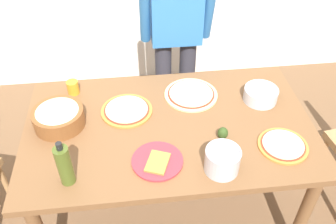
% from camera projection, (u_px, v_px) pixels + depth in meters
% --- Properties ---
extents(ground, '(8.00, 8.00, 0.00)m').
position_uv_depth(ground, '(169.00, 204.00, 2.53)').
color(ground, brown).
extents(dining_table, '(1.60, 0.96, 0.76)m').
position_uv_depth(dining_table, '(169.00, 136.00, 2.09)').
color(dining_table, brown).
rests_on(dining_table, ground).
extents(person_cook, '(0.49, 0.25, 1.62)m').
position_uv_depth(person_cook, '(176.00, 28.00, 2.49)').
color(person_cook, '#2D2D38').
rests_on(person_cook, ground).
extents(pizza_raw_on_board, '(0.32, 0.32, 0.02)m').
position_uv_depth(pizza_raw_on_board, '(191.00, 94.00, 2.22)').
color(pizza_raw_on_board, beige).
rests_on(pizza_raw_on_board, dining_table).
extents(pizza_cooked_on_tray, '(0.26, 0.26, 0.02)m').
position_uv_depth(pizza_cooked_on_tray, '(283.00, 145.00, 1.90)').
color(pizza_cooked_on_tray, '#C67A33').
rests_on(pizza_cooked_on_tray, dining_table).
extents(pizza_second_cooked, '(0.30, 0.30, 0.02)m').
position_uv_depth(pizza_second_cooked, '(127.00, 110.00, 2.11)').
color(pizza_second_cooked, '#C67A33').
rests_on(pizza_second_cooked, dining_table).
extents(plate_with_slice, '(0.26, 0.26, 0.02)m').
position_uv_depth(plate_with_slice, '(157.00, 161.00, 1.82)').
color(plate_with_slice, red).
rests_on(plate_with_slice, dining_table).
extents(popcorn_bowl, '(0.28, 0.28, 0.11)m').
position_uv_depth(popcorn_bowl, '(58.00, 116.00, 1.99)').
color(popcorn_bowl, brown).
rests_on(popcorn_bowl, dining_table).
extents(mixing_bowl_steel, '(0.20, 0.20, 0.08)m').
position_uv_depth(mixing_bowl_steel, '(261.00, 95.00, 2.17)').
color(mixing_bowl_steel, '#B7B7BC').
rests_on(mixing_bowl_steel, dining_table).
extents(olive_oil_bottle, '(0.07, 0.07, 0.26)m').
position_uv_depth(olive_oil_bottle, '(64.00, 165.00, 1.66)').
color(olive_oil_bottle, '#47561E').
rests_on(olive_oil_bottle, dining_table).
extents(steel_pot, '(0.17, 0.17, 0.13)m').
position_uv_depth(steel_pot, '(222.00, 160.00, 1.75)').
color(steel_pot, '#B7B7BC').
rests_on(steel_pot, dining_table).
extents(cup_orange, '(0.07, 0.07, 0.08)m').
position_uv_depth(cup_orange, '(73.00, 87.00, 2.21)').
color(cup_orange, orange).
rests_on(cup_orange, dining_table).
extents(avocado, '(0.06, 0.06, 0.07)m').
position_uv_depth(avocado, '(223.00, 133.00, 1.93)').
color(avocado, '#2D4219').
rests_on(avocado, dining_table).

